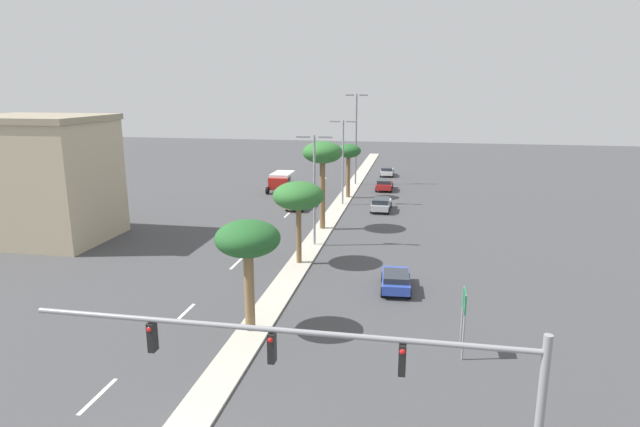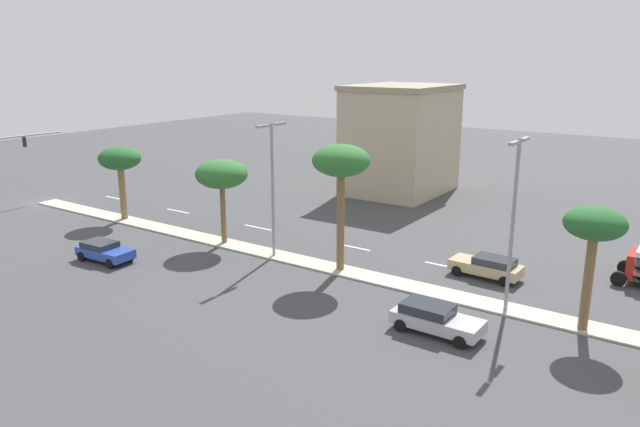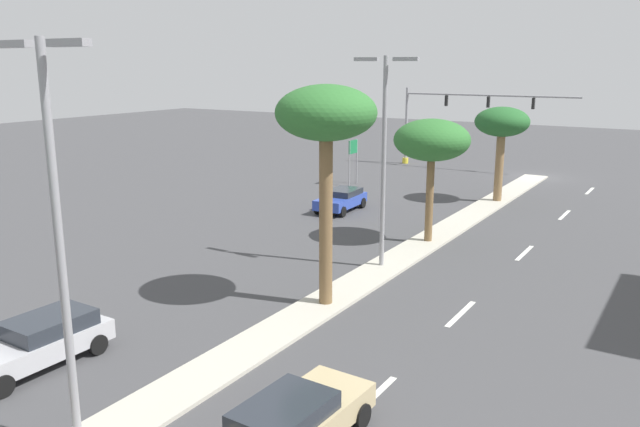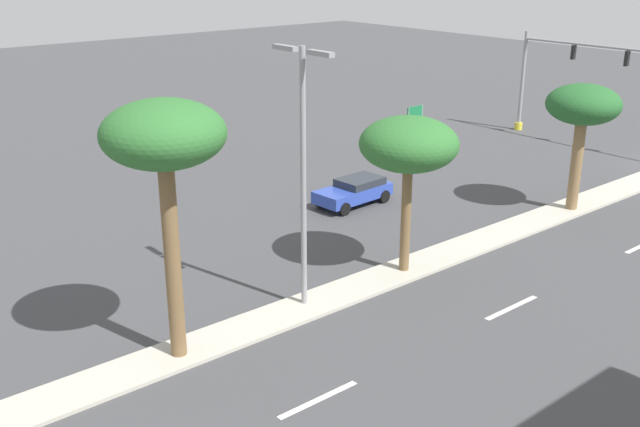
# 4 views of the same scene
# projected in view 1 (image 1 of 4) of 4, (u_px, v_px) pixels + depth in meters

# --- Properties ---
(ground_plane) EXTENTS (160.00, 160.00, 0.00)m
(ground_plane) POSITION_uv_depth(u_px,v_px,m) (327.00, 223.00, 51.66)
(ground_plane) COLOR #424244
(median_curb) EXTENTS (1.80, 90.17, 0.12)m
(median_curb) POSITION_uv_depth(u_px,v_px,m) (342.00, 201.00, 61.23)
(median_curb) COLOR #B7B2A3
(median_curb) RESTS_ON ground
(lane_stripe_mid) EXTENTS (0.20, 2.80, 0.01)m
(lane_stripe_mid) POSITION_uv_depth(u_px,v_px,m) (98.00, 396.00, 22.76)
(lane_stripe_mid) COLOR silver
(lane_stripe_mid) RESTS_ON ground
(lane_stripe_outboard) EXTENTS (0.20, 2.80, 0.01)m
(lane_stripe_outboard) POSITION_uv_depth(u_px,v_px,m) (184.00, 313.00, 31.07)
(lane_stripe_outboard) COLOR silver
(lane_stripe_outboard) RESTS_ON ground
(lane_stripe_far) EXTENTS (0.20, 2.80, 0.01)m
(lane_stripe_far) POSITION_uv_depth(u_px,v_px,m) (237.00, 263.00, 39.91)
(lane_stripe_far) COLOR silver
(lane_stripe_far) RESTS_ON ground
(lane_stripe_front) EXTENTS (0.20, 2.80, 0.01)m
(lane_stripe_front) POSITION_uv_depth(u_px,v_px,m) (269.00, 232.00, 48.46)
(lane_stripe_front) COLOR silver
(lane_stripe_front) RESTS_ON ground
(lane_stripe_rear) EXTENTS (0.20, 2.80, 0.01)m
(lane_stripe_rear) POSITION_uv_depth(u_px,v_px,m) (288.00, 214.00, 55.20)
(lane_stripe_rear) COLOR silver
(lane_stripe_rear) RESTS_ON ground
(lane_stripe_near) EXTENTS (0.20, 2.80, 0.01)m
(lane_stripe_near) POSITION_uv_depth(u_px,v_px,m) (293.00, 209.00, 57.66)
(lane_stripe_near) COLOR silver
(lane_stripe_near) RESTS_ON ground
(lane_stripe_trailing) EXTENTS (0.20, 2.80, 0.01)m
(lane_stripe_trailing) POSITION_uv_depth(u_px,v_px,m) (324.00, 179.00, 76.13)
(lane_stripe_trailing) COLOR silver
(lane_stripe_trailing) RESTS_ON ground
(traffic_signal_gantry) EXTENTS (14.86, 0.53, 6.74)m
(traffic_signal_gantry) POSITION_uv_depth(u_px,v_px,m) (396.00, 403.00, 14.73)
(traffic_signal_gantry) COLOR gray
(traffic_signal_gantry) RESTS_ON ground
(directional_road_sign) EXTENTS (0.10, 1.27, 3.32)m
(directional_road_sign) POSITION_uv_depth(u_px,v_px,m) (464.00, 310.00, 25.81)
(directional_road_sign) COLOR gray
(directional_road_sign) RESTS_ON ground
(commercial_building) EXTENTS (10.81, 8.69, 10.60)m
(commercial_building) POSITION_uv_depth(u_px,v_px,m) (42.00, 179.00, 45.03)
(commercial_building) COLOR tan
(commercial_building) RESTS_ON ground
(palm_tree_left) EXTENTS (3.43, 3.43, 6.04)m
(palm_tree_left) POSITION_uv_depth(u_px,v_px,m) (248.00, 241.00, 27.66)
(palm_tree_left) COLOR olive
(palm_tree_left) RESTS_ON median_curb
(palm_tree_mid) EXTENTS (3.73, 3.73, 6.10)m
(palm_tree_mid) POSITION_uv_depth(u_px,v_px,m) (298.00, 197.00, 38.59)
(palm_tree_mid) COLOR brown
(palm_tree_mid) RESTS_ON median_curb
(palm_tree_outboard) EXTENTS (3.59, 3.59, 8.02)m
(palm_tree_outboard) POSITION_uv_depth(u_px,v_px,m) (323.00, 155.00, 47.80)
(palm_tree_outboard) COLOR brown
(palm_tree_outboard) RESTS_ON median_curb
(palm_tree_rear) EXTENTS (2.93, 2.93, 6.29)m
(palm_tree_rear) POSITION_uv_depth(u_px,v_px,m) (348.00, 153.00, 62.15)
(palm_tree_rear) COLOR brown
(palm_tree_rear) RESTS_ON median_curb
(street_lamp_trailing) EXTENTS (2.90, 0.24, 9.03)m
(street_lamp_trailing) POSITION_uv_depth(u_px,v_px,m) (314.00, 181.00, 43.10)
(street_lamp_trailing) COLOR gray
(street_lamp_trailing) RESTS_ON median_curb
(street_lamp_left) EXTENTS (2.90, 0.24, 9.26)m
(street_lamp_left) POSITION_uv_depth(u_px,v_px,m) (343.00, 155.00, 58.37)
(street_lamp_left) COLOR gray
(street_lamp_left) RESTS_ON median_curb
(street_lamp_front) EXTENTS (2.90, 0.24, 11.86)m
(street_lamp_front) POSITION_uv_depth(u_px,v_px,m) (356.00, 133.00, 70.42)
(street_lamp_front) COLOR slate
(street_lamp_front) RESTS_ON median_curb
(sedan_tan_leading) EXTENTS (2.03, 4.40, 1.38)m
(sedan_tan_leading) POSITION_uv_depth(u_px,v_px,m) (299.00, 202.00, 57.81)
(sedan_tan_leading) COLOR tan
(sedan_tan_leading) RESTS_ON ground
(sedan_white_outboard) EXTENTS (2.00, 4.19, 1.34)m
(sedan_white_outboard) POSITION_uv_depth(u_px,v_px,m) (387.00, 171.00, 78.90)
(sedan_white_outboard) COLOR silver
(sedan_white_outboard) RESTS_ON ground
(sedan_blue_left) EXTENTS (2.08, 4.09, 1.28)m
(sedan_blue_left) POSITION_uv_depth(u_px,v_px,m) (396.00, 280.00, 34.48)
(sedan_blue_left) COLOR #2D47AD
(sedan_blue_left) RESTS_ON ground
(sedan_silver_inboard) EXTENTS (2.03, 4.51, 1.43)m
(sedan_silver_inboard) POSITION_uv_depth(u_px,v_px,m) (381.00, 204.00, 56.65)
(sedan_silver_inboard) COLOR #B2B2B7
(sedan_silver_inboard) RESTS_ON ground
(sedan_red_far) EXTENTS (2.05, 4.29, 1.43)m
(sedan_red_far) POSITION_uv_depth(u_px,v_px,m) (384.00, 184.00, 67.95)
(sedan_red_far) COLOR red
(sedan_red_far) RESTS_ON ground
(box_truck) EXTENTS (2.69, 5.35, 2.27)m
(box_truck) POSITION_uv_depth(u_px,v_px,m) (282.00, 181.00, 67.36)
(box_truck) COLOR #B21E19
(box_truck) RESTS_ON ground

